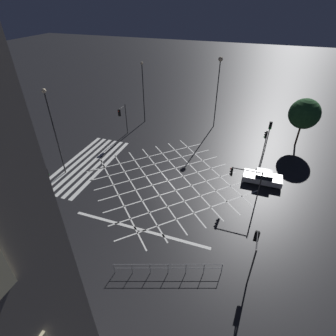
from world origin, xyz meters
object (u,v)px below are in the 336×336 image
traffic_light_median_north (244,177)px  traffic_light_se_main (39,185)px  traffic_light_se_cross (32,198)px  street_lamp_east (53,123)px  street_lamp_west (219,75)px  traffic_light_sw_main (122,115)px  street_lamp_far (143,86)px  traffic_light_ne_main (255,248)px  waiting_car (263,177)px  street_tree_near (304,114)px  traffic_light_nw_cross (265,138)px  traffic_light_nw_main (269,131)px

traffic_light_median_north → traffic_light_se_main: bearing=24.6°
traffic_light_se_cross → street_lamp_east: (-7.37, -2.83, 3.41)m
traffic_light_se_main → street_lamp_east: 7.22m
traffic_light_median_north → street_lamp_west: bearing=-70.4°
traffic_light_sw_main → street_lamp_east: size_ratio=0.46×
street_lamp_far → traffic_light_se_cross: bearing=-0.4°
traffic_light_sw_main → street_lamp_west: (-7.66, 11.68, 4.53)m
traffic_light_ne_main → traffic_light_median_north: bearing=10.9°
waiting_car → traffic_light_se_main: bearing=31.2°
traffic_light_sw_main → street_lamp_far: bearing=172.7°
traffic_light_se_main → street_tree_near: 31.94m
traffic_light_se_cross → traffic_light_sw_main: (-18.01, -0.58, 0.46)m
street_lamp_far → traffic_light_ne_main: bearing=38.8°
traffic_light_median_north → traffic_light_sw_main: bearing=-26.6°
traffic_light_nw_cross → street_lamp_east: 24.67m
traffic_light_se_main → street_tree_near: street_tree_near is taller
street_lamp_far → waiting_car: 22.29m
street_lamp_east → waiting_car: 23.22m
traffic_light_nw_main → street_tree_near: 5.45m
traffic_light_se_cross → traffic_light_ne_main: bearing=2.7°
traffic_light_median_north → street_lamp_west: street_lamp_west is taller
traffic_light_ne_main → traffic_light_median_north: traffic_light_ne_main is taller
traffic_light_median_north → traffic_light_nw_cross: (-9.64, 1.70, -0.29)m
traffic_light_median_north → street_lamp_west: (-16.44, -5.86, 5.02)m
traffic_light_se_cross → traffic_light_se_main: bearing=102.0°
street_tree_near → waiting_car: (10.26, -3.90, -3.96)m
traffic_light_nw_cross → street_lamp_east: size_ratio=0.35×
street_lamp_east → waiting_car: bearing=104.5°
waiting_car → traffic_light_nw_main: bearing=-89.8°
street_lamp_east → traffic_light_sw_main: bearing=168.0°
street_lamp_west → traffic_light_nw_cross: bearing=48.1°
street_lamp_east → traffic_light_se_main: bearing=22.9°
traffic_light_se_main → waiting_car: (-11.67, 19.28, -2.57)m
traffic_light_ne_main → street_lamp_west: street_lamp_west is taller
traffic_light_se_main → street_lamp_east: bearing=22.9°
traffic_light_se_cross → traffic_light_median_north: size_ratio=1.05×
traffic_light_ne_main → waiting_car: traffic_light_ne_main is taller
street_lamp_west → traffic_light_se_cross: bearing=-23.4°
street_lamp_far → street_tree_near: bearing=88.7°
traffic_light_sw_main → waiting_car: bearing=75.6°
traffic_light_sw_main → street_tree_near: bearing=102.6°
street_tree_near → waiting_car: bearing=-20.8°
traffic_light_sw_main → street_tree_near: 24.09m
traffic_light_ne_main → traffic_light_nw_cross: traffic_light_ne_main is taller
street_lamp_west → waiting_car: (12.67, 7.89, -7.17)m
street_lamp_east → traffic_light_nw_main: bearing=119.6°
street_lamp_east → street_lamp_west: 23.06m
traffic_light_nw_main → traffic_light_nw_cross: traffic_light_nw_main is taller
traffic_light_se_cross → street_lamp_west: 28.41m
traffic_light_se_cross → waiting_car: bearing=34.4°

